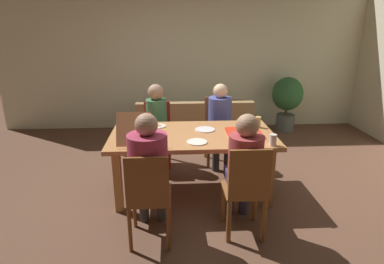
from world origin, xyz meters
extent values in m
plane|color=brown|center=(0.00, 0.00, 0.00)|extent=(20.00, 20.00, 0.00)
cube|color=#E6E8C3|center=(0.00, 2.74, 1.41)|extent=(6.94, 0.12, 2.81)
cube|color=#B17443|center=(0.00, 0.00, 0.73)|extent=(1.91, 1.03, 0.05)
cube|color=#B2773D|center=(-0.83, -0.39, 0.35)|extent=(0.08, 0.08, 0.70)
cube|color=#B2773D|center=(0.83, -0.39, 0.35)|extent=(0.08, 0.08, 0.70)
cube|color=#B2773D|center=(-0.83, 0.39, 0.35)|extent=(0.08, 0.08, 0.70)
cube|color=#B2773D|center=(0.83, 0.39, 0.35)|extent=(0.08, 0.08, 0.70)
cylinder|color=brown|center=(-0.63, -0.71, 0.23)|extent=(0.04, 0.04, 0.45)
cylinder|color=brown|center=(-0.28, -0.71, 0.23)|extent=(0.04, 0.04, 0.45)
cylinder|color=brown|center=(-0.63, -1.10, 0.23)|extent=(0.04, 0.04, 0.45)
cylinder|color=brown|center=(-0.28, -1.10, 0.23)|extent=(0.04, 0.04, 0.45)
cube|color=brown|center=(-0.46, -0.91, 0.46)|extent=(0.40, 0.43, 0.02)
cube|color=brown|center=(-0.46, -1.11, 0.70)|extent=(0.38, 0.03, 0.46)
cylinder|color=#3F3D3E|center=(-0.54, -0.60, 0.24)|extent=(0.10, 0.10, 0.47)
cylinder|color=#3F3D3E|center=(-0.37, -0.60, 0.24)|extent=(0.10, 0.10, 0.47)
cube|color=#3F3D3E|center=(-0.46, -0.75, 0.52)|extent=(0.32, 0.32, 0.11)
cylinder|color=#A53451|center=(-0.46, -0.91, 0.79)|extent=(0.36, 0.36, 0.54)
sphere|color=#A47B61|center=(-0.46, -0.91, 1.15)|extent=(0.20, 0.20, 0.20)
cylinder|color=brown|center=(0.62, 0.68, 0.23)|extent=(0.04, 0.04, 0.45)
cylinder|color=brown|center=(0.27, 0.68, 0.23)|extent=(0.04, 0.04, 0.45)
cylinder|color=brown|center=(0.62, 1.07, 0.23)|extent=(0.04, 0.04, 0.45)
cylinder|color=brown|center=(0.27, 1.07, 0.23)|extent=(0.04, 0.04, 0.45)
cube|color=brown|center=(0.44, 0.87, 0.46)|extent=(0.41, 0.45, 0.02)
cube|color=brown|center=(0.44, 1.08, 0.71)|extent=(0.39, 0.03, 0.48)
cylinder|color=#313238|center=(0.53, 0.58, 0.24)|extent=(0.10, 0.10, 0.47)
cylinder|color=#313238|center=(0.36, 0.58, 0.24)|extent=(0.10, 0.10, 0.47)
cube|color=#313238|center=(0.44, 0.72, 0.52)|extent=(0.30, 0.31, 0.11)
cylinder|color=#4B54A4|center=(0.44, 0.87, 0.75)|extent=(0.33, 0.33, 0.46)
sphere|color=beige|center=(0.44, 0.87, 1.08)|extent=(0.21, 0.21, 0.21)
cylinder|color=#AD271D|center=(-0.29, 0.67, 0.23)|extent=(0.05, 0.05, 0.45)
cylinder|color=#AD271D|center=(-0.62, 0.67, 0.23)|extent=(0.05, 0.05, 0.45)
cylinder|color=#AD271D|center=(-0.29, 1.04, 0.23)|extent=(0.05, 0.05, 0.45)
cylinder|color=#AD271D|center=(-0.62, 1.04, 0.23)|extent=(0.05, 0.05, 0.45)
cube|color=#AD271D|center=(-0.46, 0.86, 0.46)|extent=(0.40, 0.44, 0.02)
cube|color=#AD271D|center=(-0.46, 1.06, 0.68)|extent=(0.38, 0.03, 0.43)
cylinder|color=#3C4239|center=(-0.38, 0.54, 0.24)|extent=(0.10, 0.10, 0.47)
cylinder|color=#3C4239|center=(-0.53, 0.54, 0.24)|extent=(0.10, 0.10, 0.47)
cube|color=#3C4239|center=(-0.46, 0.69, 0.52)|extent=(0.26, 0.34, 0.11)
cylinder|color=#40754D|center=(-0.46, 0.86, 0.75)|extent=(0.29, 0.29, 0.45)
sphere|color=#A47E62|center=(-0.46, 0.86, 1.07)|extent=(0.23, 0.23, 0.23)
cylinder|color=brown|center=(0.28, -0.67, 0.23)|extent=(0.05, 0.05, 0.45)
cylinder|color=brown|center=(0.61, -0.67, 0.23)|extent=(0.05, 0.05, 0.45)
cylinder|color=brown|center=(0.28, -1.01, 0.23)|extent=(0.05, 0.05, 0.45)
cylinder|color=brown|center=(0.61, -1.01, 0.23)|extent=(0.05, 0.05, 0.45)
cube|color=brown|center=(0.44, -0.84, 0.46)|extent=(0.40, 0.41, 0.02)
cube|color=brown|center=(0.44, -1.03, 0.71)|extent=(0.38, 0.03, 0.48)
cylinder|color=#38314C|center=(0.36, -0.53, 0.24)|extent=(0.10, 0.10, 0.47)
cylinder|color=#38314C|center=(0.53, -0.53, 0.24)|extent=(0.10, 0.10, 0.47)
cube|color=#38314C|center=(0.44, -0.67, 0.52)|extent=(0.30, 0.33, 0.11)
cylinder|color=#A4393D|center=(0.44, -0.84, 0.77)|extent=(0.33, 0.33, 0.49)
sphere|color=#A1795C|center=(0.44, -0.84, 1.11)|extent=(0.21, 0.21, 0.21)
cube|color=tan|center=(-0.63, -0.12, 0.76)|extent=(0.36, 0.36, 0.02)
cylinder|color=gold|center=(-0.63, -0.12, 0.78)|extent=(0.32, 0.32, 0.01)
cube|color=tan|center=(-0.63, -0.37, 0.94)|extent=(0.36, 0.15, 0.33)
cube|color=red|center=(0.60, -0.05, 0.77)|extent=(0.39, 0.39, 0.03)
cylinder|color=white|center=(0.03, -0.30, 0.76)|extent=(0.22, 0.22, 0.01)
cylinder|color=white|center=(0.16, 0.13, 0.76)|extent=(0.24, 0.24, 0.01)
cylinder|color=white|center=(-0.42, 0.31, 0.76)|extent=(0.20, 0.20, 0.01)
cone|color=#CA8338|center=(-0.42, 0.31, 0.77)|extent=(0.10, 0.10, 0.02)
cylinder|color=silver|center=(0.82, -0.44, 0.81)|extent=(0.08, 0.08, 0.12)
cylinder|color=#DFCA67|center=(0.82, 0.20, 0.82)|extent=(0.07, 0.07, 0.14)
cube|color=#967449|center=(0.14, 2.00, 0.21)|extent=(1.95, 0.90, 0.42)
cube|color=#967449|center=(0.14, 1.63, 0.58)|extent=(1.95, 0.16, 0.32)
cube|color=#967449|center=(-0.73, 2.00, 0.51)|extent=(0.20, 0.85, 0.18)
cube|color=#967449|center=(1.02, 2.00, 0.51)|extent=(0.20, 0.85, 0.18)
cylinder|color=#545E59|center=(1.93, 2.32, 0.16)|extent=(0.34, 0.34, 0.31)
cylinder|color=brown|center=(1.93, 2.32, 0.40)|extent=(0.05, 0.05, 0.18)
ellipsoid|color=#2F6634|center=(1.93, 2.32, 0.72)|extent=(0.57, 0.57, 0.62)
camera|label=1|loc=(-0.22, -3.64, 1.99)|focal=30.83mm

